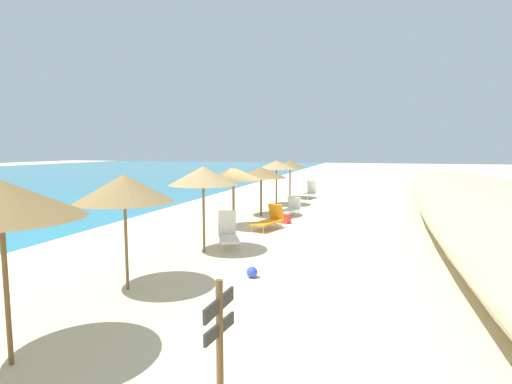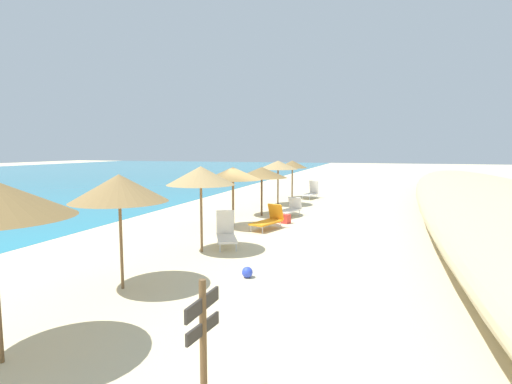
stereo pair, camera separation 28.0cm
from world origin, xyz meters
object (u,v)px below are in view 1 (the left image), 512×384
Objects in this scene: beach_umbrella_1 at (124,188)px; lounge_chair_3 at (289,209)px; beach_umbrella_4 at (261,173)px; wooden_signpost at (220,334)px; beach_umbrella_3 at (233,174)px; lounge_chair_1 at (269,220)px; beach_umbrella_5 at (276,165)px; beach_umbrella_2 at (203,176)px; lounge_chair_2 at (309,192)px; beach_umbrella_0 at (0,199)px; beach_ball at (252,272)px; cooler_box at (284,219)px; beach_umbrella_6 at (290,164)px; lounge_chair_0 at (228,233)px.

beach_umbrella_1 is 1.56× the size of lounge_chair_3.
beach_umbrella_4 is 14.85m from wooden_signpost.
beach_umbrella_1 reaches higher than beach_umbrella_4.
beach_umbrella_4 is at bearing -5.02° from beach_umbrella_3.
lounge_chair_3 is (3.32, -0.16, -0.02)m from lounge_chair_1.
beach_umbrella_5 is 1.53× the size of wooden_signpost.
beach_umbrella_2 is at bearing 94.44° from lounge_chair_3.
wooden_signpost reaches higher than lounge_chair_2.
beach_ball is (5.02, -2.33, -2.42)m from beach_umbrella_0.
lounge_chair_3 is 1.81m from cooler_box.
beach_umbrella_2 is (3.67, -0.34, 0.06)m from beach_umbrella_1.
beach_umbrella_1 is at bearing -179.36° from beach_umbrella_3.
beach_umbrella_1 is 18.70m from lounge_chair_2.
beach_umbrella_3 is 11.14m from lounge_chair_2.
beach_umbrella_5 is 18.70m from wooden_signpost.
lounge_chair_2 is at bearing 4.05° from beach_ball.
beach_umbrella_3 is at bearing 21.36° from wooden_signpost.
beach_umbrella_4 is at bearing -1.04° from beach_umbrella_1.
beach_umbrella_0 reaches higher than wooden_signpost.
beach_umbrella_5 is (3.90, 0.16, 0.22)m from beach_umbrella_4.
wooden_signpost is (-22.04, -2.36, 0.60)m from lounge_chair_2.
beach_umbrella_5 is 4.46m from lounge_chair_3.
beach_umbrella_3 is at bearing 0.64° from beach_umbrella_1.
beach_umbrella_6 is 8.83× the size of beach_ball.
beach_umbrella_1 reaches higher than lounge_chair_1.
beach_umbrella_2 is 3.80m from beach_ball.
beach_umbrella_4 is 2.92m from cooler_box.
beach_umbrella_2 is 1.56× the size of lounge_chair_1.
beach_umbrella_5 is at bearing -53.14° from lounge_chair_3.
beach_umbrella_0 is 3.82m from wooden_signpost.
lounge_chair_0 is 0.85× the size of wooden_signpost.
lounge_chair_2 is 5.92× the size of beach_ball.
beach_umbrella_0 is 9.97× the size of beach_ball.
beach_umbrella_3 reaches higher than cooler_box.
cooler_box is at bearing 6.39° from beach_ball.
beach_umbrella_2 is at bearing 47.80° from beach_ball.
beach_umbrella_1 is 4.97× the size of cooler_box.
beach_umbrella_5 is at bearing 10.92° from beach_ball.
beach_umbrella_1 is at bearing 179.87° from beach_umbrella_5.
beach_umbrella_6 is at bearing 0.61° from beach_umbrella_4.
lounge_chair_1 is (11.16, -1.19, -2.16)m from beach_umbrella_0.
beach_umbrella_1 is 8.17m from lounge_chair_1.
beach_umbrella_3 reaches higher than lounge_chair_2.
cooler_box is at bearing -170.00° from beach_umbrella_6.
lounge_chair_0 is at bearing -177.06° from beach_umbrella_6.
beach_umbrella_2 is 4.01m from beach_umbrella_3.
beach_umbrella_0 is at bearing -179.86° from beach_umbrella_4.
beach_umbrella_2 reaches higher than beach_umbrella_5.
beach_ball is (-2.02, -2.23, -2.31)m from beach_umbrella_2.
lounge_chair_1 is at bearing -84.71° from beach_umbrella_3.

